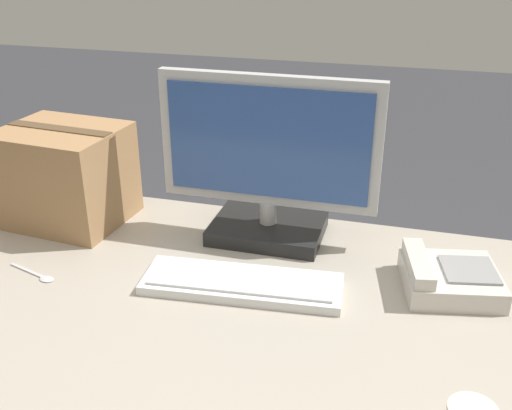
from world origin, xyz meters
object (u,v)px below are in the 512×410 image
object	(u,v)px
monitor	(268,168)
cardboard_box	(66,175)
desk_phone	(448,278)
spoon	(39,276)
keyboard	(242,283)

from	to	relation	value
monitor	cardboard_box	size ratio (longest dim) A/B	1.68
desk_phone	spoon	bearing A→B (deg)	-179.02
keyboard	cardboard_box	distance (m)	0.62
desk_phone	cardboard_box	size ratio (longest dim) A/B	0.72
keyboard	desk_phone	world-z (taller)	desk_phone
monitor	desk_phone	xyz separation A→B (m)	(0.46, -0.14, -0.16)
desk_phone	cardboard_box	distance (m)	1.03
spoon	keyboard	bearing A→B (deg)	26.46
desk_phone	cardboard_box	world-z (taller)	cardboard_box
keyboard	desk_phone	size ratio (longest dim) A/B	1.92
cardboard_box	spoon	bearing A→B (deg)	-73.23
desk_phone	spoon	xyz separation A→B (m)	(-0.93, -0.20, -0.03)
spoon	desk_phone	bearing A→B (deg)	29.22
monitor	spoon	bearing A→B (deg)	-144.02
keyboard	spoon	size ratio (longest dim) A/B	3.24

